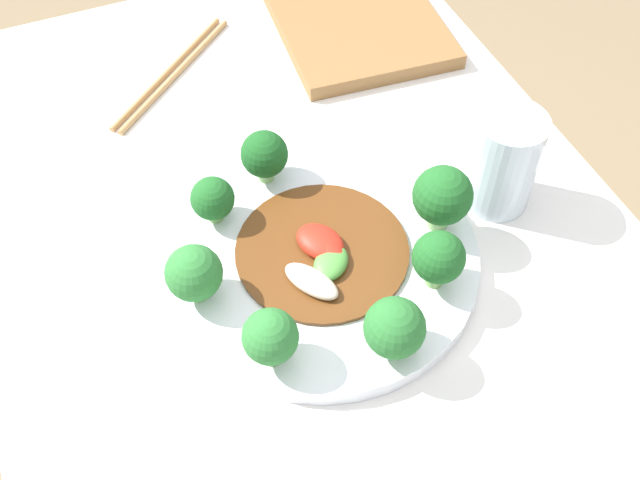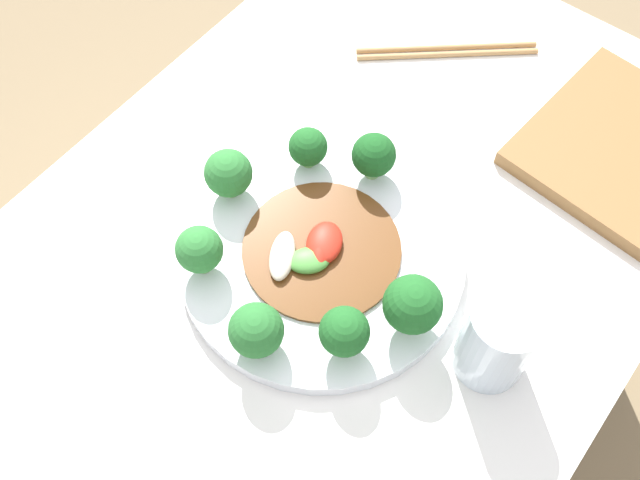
{
  "view_description": "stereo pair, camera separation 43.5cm",
  "coord_description": "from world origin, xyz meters",
  "px_view_note": "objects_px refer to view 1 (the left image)",
  "views": [
    {
      "loc": [
        -0.38,
        0.17,
        1.3
      ],
      "look_at": [
        0.02,
        0.0,
        0.74
      ],
      "focal_mm": 42.0,
      "sensor_mm": 36.0,
      "label": 1
    },
    {
      "loc": [
        -0.28,
        -0.24,
        1.42
      ],
      "look_at": [
        0.02,
        0.0,
        0.74
      ],
      "focal_mm": 42.0,
      "sensor_mm": 36.0,
      "label": 2
    }
  ],
  "objects_px": {
    "broccoli_northwest": "(270,337)",
    "cutting_board": "(359,25)",
    "broccoli_north": "(194,274)",
    "chopsticks": "(172,73)",
    "broccoli_west": "(395,328)",
    "broccoli_east": "(264,155)",
    "plate": "(320,259)",
    "broccoli_southwest": "(439,258)",
    "broccoli_south": "(442,196)",
    "stirfry_center": "(320,254)",
    "drinking_glass": "(503,161)",
    "broccoli_northeast": "(213,199)"
  },
  "relations": [
    {
      "from": "broccoli_northeast",
      "to": "stirfry_center",
      "type": "distance_m",
      "value": 0.12
    },
    {
      "from": "broccoli_north",
      "to": "plate",
      "type": "bearing_deg",
      "value": -89.23
    },
    {
      "from": "broccoli_west",
      "to": "broccoli_southwest",
      "type": "height_order",
      "value": "broccoli_southwest"
    },
    {
      "from": "stirfry_center",
      "to": "chopsticks",
      "type": "xyz_separation_m",
      "value": [
        0.34,
        0.05,
        -0.02
      ]
    },
    {
      "from": "broccoli_west",
      "to": "cutting_board",
      "type": "distance_m",
      "value": 0.48
    },
    {
      "from": "plate",
      "to": "broccoli_south",
      "type": "distance_m",
      "value": 0.13
    },
    {
      "from": "broccoli_northeast",
      "to": "cutting_board",
      "type": "distance_m",
      "value": 0.37
    },
    {
      "from": "broccoli_southwest",
      "to": "broccoli_north",
      "type": "bearing_deg",
      "value": 71.16
    },
    {
      "from": "broccoli_south",
      "to": "cutting_board",
      "type": "distance_m",
      "value": 0.35
    },
    {
      "from": "drinking_glass",
      "to": "cutting_board",
      "type": "xyz_separation_m",
      "value": [
        0.32,
        0.01,
        -0.05
      ]
    },
    {
      "from": "broccoli_southwest",
      "to": "plate",
      "type": "bearing_deg",
      "value": 49.63
    },
    {
      "from": "broccoli_south",
      "to": "broccoli_north",
      "type": "xyz_separation_m",
      "value": [
        0.01,
        0.25,
        -0.01
      ]
    },
    {
      "from": "broccoli_south",
      "to": "chopsticks",
      "type": "xyz_separation_m",
      "value": [
        0.35,
        0.18,
        -0.06
      ]
    },
    {
      "from": "broccoli_west",
      "to": "broccoli_east",
      "type": "height_order",
      "value": "broccoli_west"
    },
    {
      "from": "broccoli_west",
      "to": "broccoli_south",
      "type": "distance_m",
      "value": 0.15
    },
    {
      "from": "broccoli_northwest",
      "to": "cutting_board",
      "type": "xyz_separation_m",
      "value": [
        0.42,
        -0.28,
        -0.04
      ]
    },
    {
      "from": "drinking_glass",
      "to": "broccoli_northeast",
      "type": "bearing_deg",
      "value": 75.94
    },
    {
      "from": "broccoli_northwest",
      "to": "cutting_board",
      "type": "distance_m",
      "value": 0.5
    },
    {
      "from": "broccoli_south",
      "to": "broccoli_northwest",
      "type": "bearing_deg",
      "value": 110.94
    },
    {
      "from": "broccoli_northeast",
      "to": "stirfry_center",
      "type": "relative_size",
      "value": 0.3
    },
    {
      "from": "broccoli_southwest",
      "to": "chopsticks",
      "type": "bearing_deg",
      "value": 19.06
    },
    {
      "from": "broccoli_east",
      "to": "broccoli_north",
      "type": "relative_size",
      "value": 0.98
    },
    {
      "from": "broccoli_southwest",
      "to": "broccoli_south",
      "type": "xyz_separation_m",
      "value": [
        0.06,
        -0.04,
        0.01
      ]
    },
    {
      "from": "broccoli_west",
      "to": "broccoli_southwest",
      "type": "relative_size",
      "value": 0.97
    },
    {
      "from": "drinking_glass",
      "to": "chopsticks",
      "type": "xyz_separation_m",
      "value": [
        0.33,
        0.26,
        -0.05
      ]
    },
    {
      "from": "broccoli_northeast",
      "to": "broccoli_south",
      "type": "bearing_deg",
      "value": -114.89
    },
    {
      "from": "broccoli_northwest",
      "to": "cutting_board",
      "type": "height_order",
      "value": "broccoli_northwest"
    },
    {
      "from": "stirfry_center",
      "to": "drinking_glass",
      "type": "distance_m",
      "value": 0.21
    },
    {
      "from": "broccoli_west",
      "to": "broccoli_east",
      "type": "xyz_separation_m",
      "value": [
        0.24,
        0.03,
        0.0
      ]
    },
    {
      "from": "stirfry_center",
      "to": "drinking_glass",
      "type": "xyz_separation_m",
      "value": [
        0.01,
        -0.21,
        0.03
      ]
    },
    {
      "from": "broccoli_southwest",
      "to": "cutting_board",
      "type": "relative_size",
      "value": 0.26
    },
    {
      "from": "broccoli_southwest",
      "to": "broccoli_northwest",
      "type": "relative_size",
      "value": 1.03
    },
    {
      "from": "broccoli_southwest",
      "to": "broccoli_south",
      "type": "relative_size",
      "value": 0.86
    },
    {
      "from": "chopsticks",
      "to": "broccoli_southwest",
      "type": "bearing_deg",
      "value": -160.94
    },
    {
      "from": "broccoli_northwest",
      "to": "cutting_board",
      "type": "bearing_deg",
      "value": -33.26
    },
    {
      "from": "plate",
      "to": "broccoli_northeast",
      "type": "distance_m",
      "value": 0.12
    },
    {
      "from": "broccoli_south",
      "to": "cutting_board",
      "type": "height_order",
      "value": "broccoli_south"
    },
    {
      "from": "cutting_board",
      "to": "chopsticks",
      "type": "bearing_deg",
      "value": 87.92
    },
    {
      "from": "broccoli_north",
      "to": "cutting_board",
      "type": "relative_size",
      "value": 0.25
    },
    {
      "from": "stirfry_center",
      "to": "drinking_glass",
      "type": "relative_size",
      "value": 1.54
    },
    {
      "from": "broccoli_south",
      "to": "plate",
      "type": "bearing_deg",
      "value": 84.17
    },
    {
      "from": "broccoli_south",
      "to": "stirfry_center",
      "type": "height_order",
      "value": "broccoli_south"
    },
    {
      "from": "broccoli_north",
      "to": "chopsticks",
      "type": "relative_size",
      "value": 0.32
    },
    {
      "from": "cutting_board",
      "to": "plate",
      "type": "bearing_deg",
      "value": 149.73
    },
    {
      "from": "broccoli_south",
      "to": "broccoli_northeast",
      "type": "bearing_deg",
      "value": 65.11
    },
    {
      "from": "broccoli_southwest",
      "to": "stirfry_center",
      "type": "xyz_separation_m",
      "value": [
        0.07,
        0.09,
        -0.03
      ]
    },
    {
      "from": "broccoli_east",
      "to": "cutting_board",
      "type": "height_order",
      "value": "broccoli_east"
    },
    {
      "from": "broccoli_west",
      "to": "cutting_board",
      "type": "xyz_separation_m",
      "value": [
        0.45,
        -0.17,
        -0.04
      ]
    },
    {
      "from": "plate",
      "to": "broccoli_west",
      "type": "bearing_deg",
      "value": -171.72
    },
    {
      "from": "broccoli_east",
      "to": "chopsticks",
      "type": "distance_m",
      "value": 0.23
    }
  ]
}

